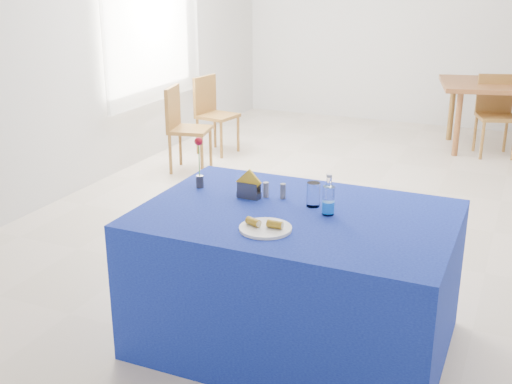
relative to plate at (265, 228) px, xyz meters
The scene contains 15 objects.
floor 2.47m from the plate, 93.79° to the left, with size 7.00×7.00×0.00m, color beige.
window_pane 4.17m from the plate, 129.86° to the left, with size 0.04×1.50×1.60m, color white.
curtain 4.13m from the plate, 129.10° to the left, with size 0.04×1.75×1.85m, color white.
plate is the anchor object (origin of this frame).
drinking_glass 0.42m from the plate, 75.33° to the left, with size 0.07×0.07×0.13m, color white.
salt_shaker 0.47m from the plate, 112.51° to the left, with size 0.03×0.03×0.09m, color gray.
pepper_shaker 0.46m from the plate, 100.73° to the left, with size 0.03×0.03×0.09m, color slate.
blue_table 0.48m from the plate, 78.48° to the left, with size 1.60×1.10×0.76m.
water_bottle 0.39m from the plate, 56.02° to the left, with size 0.06×0.06×0.21m.
napkin_holder 0.46m from the plate, 124.13° to the left, with size 0.15×0.06×0.16m.
rose_vase 0.74m from the plate, 143.75° to the left, with size 0.05×0.05×0.30m.
chair_bg_left 4.76m from the plate, 81.07° to the left, with size 0.49×0.49×0.86m.
chair_win_a 3.50m from the plate, 126.49° to the left, with size 0.45×0.45×0.85m.
chair_win_b 4.13m from the plate, 120.98° to the left, with size 0.43×0.43×0.84m.
banana_pieces 0.03m from the plate, behind, with size 0.19×0.06×0.04m.
Camera 1 is at (1.25, -4.97, 1.95)m, focal length 45.00 mm.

